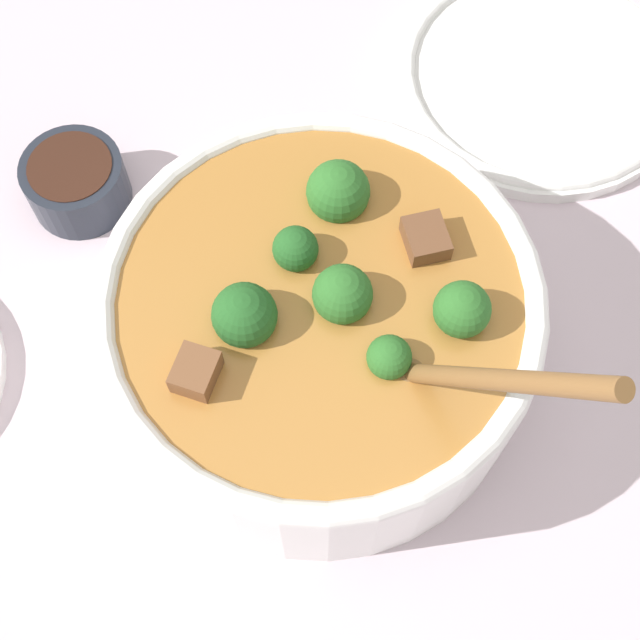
{
  "coord_description": "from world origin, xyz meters",
  "views": [
    {
      "loc": [
        0.04,
        -0.25,
        0.61
      ],
      "look_at": [
        0.0,
        0.0,
        0.07
      ],
      "focal_mm": 50.0,
      "sensor_mm": 36.0,
      "label": 1
    }
  ],
  "objects": [
    {
      "name": "condiment_bowl",
      "position": [
        -0.21,
        0.11,
        0.03
      ],
      "size": [
        0.08,
        0.08,
        0.05
      ],
      "color": "#232833",
      "rests_on": "ground_plane"
    },
    {
      "name": "ground_plane",
      "position": [
        0.0,
        0.0,
        0.0
      ],
      "size": [
        4.0,
        4.0,
        0.0
      ],
      "primitive_type": "plane",
      "color": "silver"
    },
    {
      "name": "stew_bowl",
      "position": [
        0.0,
        0.0,
        0.07
      ],
      "size": [
        0.3,
        0.29,
        0.26
      ],
      "color": "white",
      "rests_on": "ground_plane"
    },
    {
      "name": "empty_plate",
      "position": [
        0.14,
        0.29,
        0.01
      ],
      "size": [
        0.25,
        0.25,
        0.02
      ],
      "color": "white",
      "rests_on": "ground_plane"
    }
  ]
}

